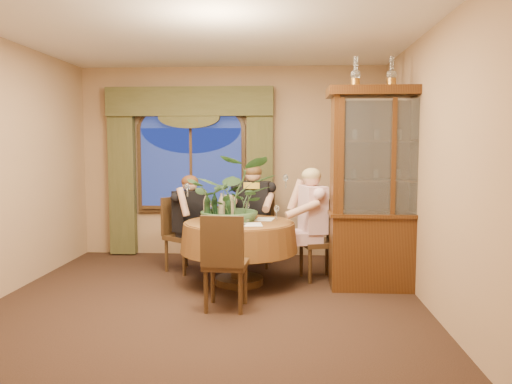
# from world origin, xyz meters

# --- Properties ---
(floor) EXTENTS (5.00, 5.00, 0.00)m
(floor) POSITION_xyz_m (0.00, 0.00, 0.00)
(floor) COLOR black
(floor) RESTS_ON ground
(wall_back) EXTENTS (4.50, 0.00, 4.50)m
(wall_back) POSITION_xyz_m (0.00, 2.50, 1.40)
(wall_back) COLOR #9C7B5B
(wall_back) RESTS_ON ground
(wall_right) EXTENTS (0.00, 5.00, 5.00)m
(wall_right) POSITION_xyz_m (2.25, 0.00, 1.40)
(wall_right) COLOR #9C7B5B
(wall_right) RESTS_ON ground
(ceiling) EXTENTS (5.00, 5.00, 0.00)m
(ceiling) POSITION_xyz_m (0.00, 0.00, 2.80)
(ceiling) COLOR white
(ceiling) RESTS_ON wall_back
(window) EXTENTS (1.62, 0.10, 1.32)m
(window) POSITION_xyz_m (-0.60, 2.43, 1.30)
(window) COLOR navy
(window) RESTS_ON wall_back
(arched_transom) EXTENTS (1.60, 0.06, 0.44)m
(arched_transom) POSITION_xyz_m (-0.60, 2.43, 2.08)
(arched_transom) COLOR navy
(arched_transom) RESTS_ON wall_back
(drapery_left) EXTENTS (0.38, 0.14, 2.32)m
(drapery_left) POSITION_xyz_m (-1.63, 2.38, 1.18)
(drapery_left) COLOR #3F3F1E
(drapery_left) RESTS_ON floor
(drapery_right) EXTENTS (0.38, 0.14, 2.32)m
(drapery_right) POSITION_xyz_m (0.43, 2.38, 1.18)
(drapery_right) COLOR #3F3F1E
(drapery_right) RESTS_ON floor
(swag_valance) EXTENTS (2.45, 0.16, 0.42)m
(swag_valance) POSITION_xyz_m (-0.60, 2.35, 2.28)
(swag_valance) COLOR #3F3F1E
(swag_valance) RESTS_ON wall_back
(dining_table) EXTENTS (1.64, 1.64, 0.75)m
(dining_table) POSITION_xyz_m (0.27, 0.87, 0.38)
(dining_table) COLOR maroon
(dining_table) RESTS_ON floor
(china_cabinet) EXTENTS (1.41, 0.56, 2.29)m
(china_cabinet) POSITION_xyz_m (1.98, 0.81, 1.14)
(china_cabinet) COLOR #371C0B
(china_cabinet) RESTS_ON floor
(oil_lamp_left) EXTENTS (0.11, 0.11, 0.34)m
(oil_lamp_left) POSITION_xyz_m (1.58, 0.81, 2.46)
(oil_lamp_left) COLOR #A5722D
(oil_lamp_left) RESTS_ON china_cabinet
(oil_lamp_center) EXTENTS (0.11, 0.11, 0.34)m
(oil_lamp_center) POSITION_xyz_m (1.98, 0.81, 2.46)
(oil_lamp_center) COLOR #A5722D
(oil_lamp_center) RESTS_ON china_cabinet
(oil_lamp_right) EXTENTS (0.11, 0.11, 0.34)m
(oil_lamp_right) POSITION_xyz_m (2.38, 0.81, 2.46)
(oil_lamp_right) COLOR #A5722D
(oil_lamp_right) RESTS_ON china_cabinet
(chair_right) EXTENTS (0.52, 0.52, 0.96)m
(chair_right) POSITION_xyz_m (1.22, 1.15, 0.48)
(chair_right) COLOR black
(chair_right) RESTS_ON floor
(chair_back_right) EXTENTS (0.48, 0.48, 0.96)m
(chair_back_right) POSITION_xyz_m (0.42, 1.82, 0.48)
(chair_back_right) COLOR black
(chair_back_right) RESTS_ON floor
(chair_back) EXTENTS (0.59, 0.59, 0.96)m
(chair_back) POSITION_xyz_m (-0.50, 1.44, 0.48)
(chair_back) COLOR black
(chair_back) RESTS_ON floor
(chair_front_left) EXTENTS (0.44, 0.44, 0.96)m
(chair_front_left) POSITION_xyz_m (0.22, -0.03, 0.48)
(chair_front_left) COLOR black
(chair_front_left) RESTS_ON floor
(person_pink) EXTENTS (0.57, 0.60, 1.38)m
(person_pink) POSITION_xyz_m (1.14, 1.13, 0.69)
(person_pink) COLOR beige
(person_pink) RESTS_ON floor
(person_back) EXTENTS (0.61, 0.61, 1.27)m
(person_back) POSITION_xyz_m (-0.43, 1.39, 0.63)
(person_back) COLOR black
(person_back) RESTS_ON floor
(person_scarf) EXTENTS (0.55, 0.51, 1.39)m
(person_scarf) POSITION_xyz_m (0.38, 1.73, 0.69)
(person_scarf) COLOR black
(person_scarf) RESTS_ON floor
(stoneware_vase) EXTENTS (0.16, 0.16, 0.30)m
(stoneware_vase) POSITION_xyz_m (0.13, 1.02, 0.90)
(stoneware_vase) COLOR #978664
(stoneware_vase) RESTS_ON dining_table
(centerpiece_plant) EXTENTS (1.04, 1.16, 0.90)m
(centerpiece_plant) POSITION_xyz_m (0.19, 0.99, 1.40)
(centerpiece_plant) COLOR #375B33
(centerpiece_plant) RESTS_ON dining_table
(olive_bowl) EXTENTS (0.15, 0.15, 0.05)m
(olive_bowl) POSITION_xyz_m (0.33, 0.80, 0.77)
(olive_bowl) COLOR #505C33
(olive_bowl) RESTS_ON dining_table
(cheese_platter) EXTENTS (0.37, 0.37, 0.02)m
(cheese_platter) POSITION_xyz_m (0.09, 0.48, 0.76)
(cheese_platter) COLOR black
(cheese_platter) RESTS_ON dining_table
(wine_bottle_0) EXTENTS (0.07, 0.07, 0.33)m
(wine_bottle_0) POSITION_xyz_m (0.05, 0.91, 0.92)
(wine_bottle_0) COLOR tan
(wine_bottle_0) RESTS_ON dining_table
(wine_bottle_1) EXTENTS (0.07, 0.07, 0.33)m
(wine_bottle_1) POSITION_xyz_m (-0.13, 0.93, 0.92)
(wine_bottle_1) COLOR tan
(wine_bottle_1) RESTS_ON dining_table
(wine_bottle_2) EXTENTS (0.07, 0.07, 0.33)m
(wine_bottle_2) POSITION_xyz_m (-0.10, 0.82, 0.92)
(wine_bottle_2) COLOR black
(wine_bottle_2) RESTS_ON dining_table
(wine_bottle_3) EXTENTS (0.07, 0.07, 0.33)m
(wine_bottle_3) POSITION_xyz_m (0.14, 0.83, 0.92)
(wine_bottle_3) COLOR black
(wine_bottle_3) RESTS_ON dining_table
(wine_bottle_4) EXTENTS (0.07, 0.07, 0.33)m
(wine_bottle_4) POSITION_xyz_m (-0.05, 1.04, 0.92)
(wine_bottle_4) COLOR black
(wine_bottle_4) RESTS_ON dining_table
(tasting_paper_0) EXTENTS (0.25, 0.33, 0.00)m
(tasting_paper_0) POSITION_xyz_m (0.44, 0.64, 0.75)
(tasting_paper_0) COLOR white
(tasting_paper_0) RESTS_ON dining_table
(tasting_paper_1) EXTENTS (0.25, 0.32, 0.00)m
(tasting_paper_1) POSITION_xyz_m (0.56, 1.04, 0.75)
(tasting_paper_1) COLOR white
(tasting_paper_1) RESTS_ON dining_table
(tasting_paper_2) EXTENTS (0.24, 0.32, 0.00)m
(tasting_paper_2) POSITION_xyz_m (0.25, 0.53, 0.75)
(tasting_paper_2) COLOR white
(tasting_paper_2) RESTS_ON dining_table
(wine_glass_person_pink) EXTENTS (0.07, 0.07, 0.18)m
(wine_glass_person_pink) POSITION_xyz_m (0.70, 1.00, 0.84)
(wine_glass_person_pink) COLOR silver
(wine_glass_person_pink) RESTS_ON dining_table
(wine_glass_person_back) EXTENTS (0.07, 0.07, 0.18)m
(wine_glass_person_back) POSITION_xyz_m (-0.10, 1.15, 0.84)
(wine_glass_person_back) COLOR silver
(wine_glass_person_back) RESTS_ON dining_table
(wine_glass_person_scarf) EXTENTS (0.07, 0.07, 0.18)m
(wine_glass_person_scarf) POSITION_xyz_m (0.32, 1.32, 0.84)
(wine_glass_person_scarf) COLOR silver
(wine_glass_person_scarf) RESTS_ON dining_table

